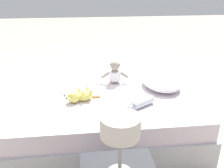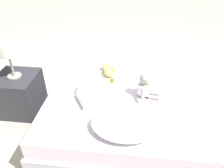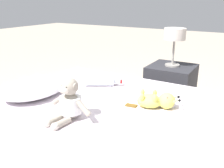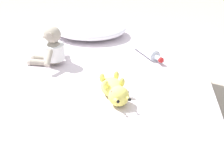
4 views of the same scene
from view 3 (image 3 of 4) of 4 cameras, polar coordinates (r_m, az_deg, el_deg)
The scene contains 7 objects.
bed at distance 1.51m, azimuth 2.36°, elevation -14.83°, with size 1.46×1.87×0.43m.
pillow at distance 1.76m, azimuth -17.45°, elevation -0.65°, with size 0.52×0.38×0.11m.
plush_monkey at distance 1.35m, azimuth -9.95°, elevation -4.27°, with size 0.23×0.29×0.24m.
plush_yellow_creature at distance 1.51m, azimuth 10.35°, elevation -3.79°, with size 0.18×0.32×0.10m.
glass_bottle at distance 1.87m, azimuth -2.70°, elevation 0.57°, with size 0.19×0.26×0.07m.
nightstand at distance 2.50m, azimuth 13.43°, elevation -0.84°, with size 0.42×0.42×0.45m.
bedside_lamp at distance 2.38m, azimuth 14.36°, elevation 10.69°, with size 0.20×0.20×0.36m.
Camera 3 is at (-1.10, -0.59, 1.05)m, focal length 39.32 mm.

